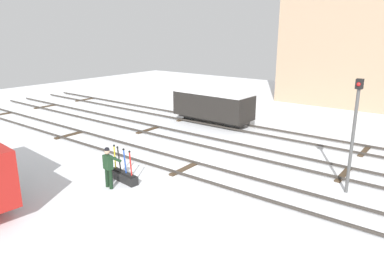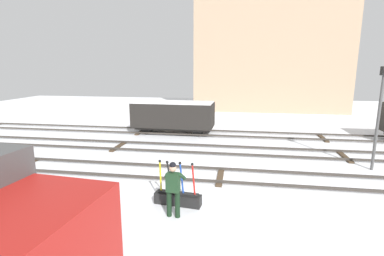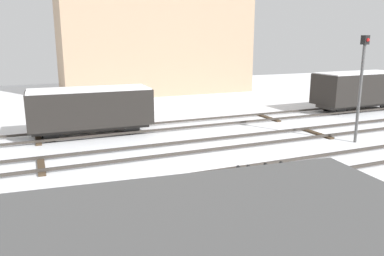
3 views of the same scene
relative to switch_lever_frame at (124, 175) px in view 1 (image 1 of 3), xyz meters
name	(u,v)px [view 1 (image 1 of 3)]	position (x,y,z in m)	size (l,w,h in m)	color
ground_plane	(185,169)	(1.20, 2.54, -0.25)	(60.00, 60.00, 0.00)	white
track_main_line	(185,167)	(1.20, 2.54, -0.14)	(44.00, 1.94, 0.18)	#38332D
track_siding_near	(228,147)	(1.20, 6.21, -0.14)	(44.00, 1.94, 0.18)	#38332D
track_siding_far	(261,131)	(1.20, 10.06, -0.14)	(44.00, 1.94, 0.18)	#38332D
switch_lever_frame	(124,175)	(0.00, 0.00, 0.00)	(1.55, 0.54, 1.45)	black
rail_worker	(109,165)	(0.04, -0.76, 0.70)	(0.58, 0.69, 1.69)	black
signal_post	(354,126)	(7.61, 4.51, 2.39)	(0.24, 0.32, 4.38)	#4C4C4C
apartment_building	(382,35)	(4.80, 23.34, 5.49)	(15.10, 6.61, 11.46)	tan
freight_car_back_track	(213,106)	(-2.39, 10.06, 0.99)	(5.33, 2.18, 2.12)	#2D2B28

